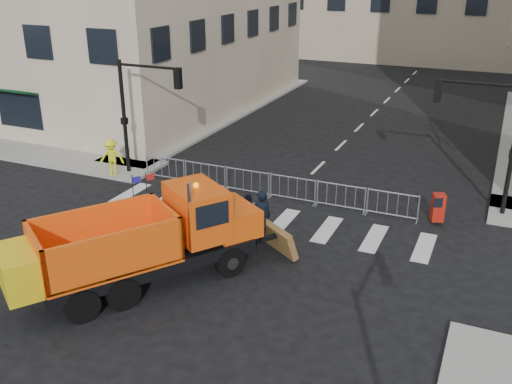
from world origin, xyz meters
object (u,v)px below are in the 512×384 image
at_px(plow_truck, 140,240).
at_px(worker, 112,157).
at_px(cop_a, 261,217).
at_px(cop_c, 249,216).
at_px(newspaper_box, 438,207).
at_px(cop_b, 234,221).

height_order(plow_truck, worker, plow_truck).
bearing_deg(cop_a, cop_c, -58.24).
distance_m(cop_a, newspaper_box, 6.98).
height_order(cop_a, cop_b, cop_a).
xyz_separation_m(plow_truck, cop_b, (1.44, 3.56, -0.58)).
relative_size(cop_a, cop_b, 1.05).
bearing_deg(newspaper_box, worker, 161.98).
relative_size(plow_truck, cop_a, 4.32).
relative_size(cop_c, newspaper_box, 1.55).
distance_m(plow_truck, cop_c, 4.71).
relative_size(cop_b, newspaper_box, 1.76).
bearing_deg(worker, cop_b, -48.78).
relative_size(cop_b, worker, 1.12).
bearing_deg(cop_c, worker, -93.64).
bearing_deg(cop_c, cop_b, 2.27).
relative_size(plow_truck, cop_b, 4.54).
height_order(plow_truck, cop_a, plow_truck).
distance_m(cop_a, worker, 9.59).
bearing_deg(cop_a, cop_b, -1.92).
height_order(cop_b, worker, cop_b).
height_order(cop_b, newspaper_box, cop_b).
height_order(plow_truck, cop_b, plow_truck).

